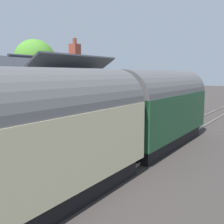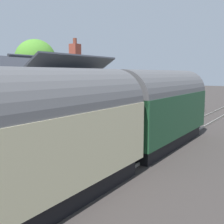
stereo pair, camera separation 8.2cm
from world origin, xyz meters
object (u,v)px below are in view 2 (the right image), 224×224
Objects in this scene: station_building at (56,102)px; planter_bench_left at (165,103)px; planter_edge_far at (128,113)px; planter_by_door at (139,115)px; tree_behind_building at (36,59)px; bench_mid_platform at (161,103)px; planter_edge_near at (105,108)px; planter_corner_building at (165,102)px; train at (59,132)px; bench_by_lamp at (139,108)px; planter_bench_right at (173,105)px; station_sign_board at (164,98)px; planter_under_sign at (145,104)px.

planter_bench_left is (13.11, -1.42, -1.19)m from station_building.
planter_edge_far is 1.09× the size of planter_by_door.
planter_bench_left is at bearing -69.00° from tree_behind_building.
planter_by_door reaches higher than planter_bench_left.
planter_by_door is (5.22, -2.84, -1.21)m from station_building.
bench_mid_platform reaches higher than planter_edge_near.
planter_by_door is (0.28, -0.75, -0.11)m from planter_edge_far.
bench_mid_platform is 13.94m from tree_behind_building.
planter_edge_far reaches higher than planter_corner_building.
station_building is at bearing 46.15° from train.
train reaches higher than planter_by_door.
planter_corner_building is at bearing -4.41° from station_building.
bench_by_lamp is at bearing -11.29° from station_building.
tree_behind_building is at bearing 76.05° from planter_edge_far.
station_building is at bearing -126.24° from tree_behind_building.
bench_mid_platform is 1.38m from planter_bench_right.
planter_corner_building is 4.34m from station_sign_board.
station_building is at bearing 151.42° from planter_by_door.
bench_mid_platform is at bearing 13.02° from train.
planter_under_sign is at bearing 165.97° from planter_corner_building.
bench_mid_platform is 2.18× the size of planter_bench_left.
station_sign_board reaches higher than planter_edge_near.
planter_edge_far is at bearing -175.51° from bench_mid_platform.
bench_by_lamp is at bearing -66.15° from planter_edge_near.
bench_by_lamp is 5.43m from planter_bench_left.
bench_mid_platform is at bearing 31.41° from station_sign_board.
bench_by_lamp is 0.90× the size of station_sign_board.
station_sign_board is at bearing 2.67° from planter_by_door.
planter_corner_building is at bearing 12.00° from bench_mid_platform.
planter_under_sign is at bearing 97.86° from planter_bench_right.
planter_edge_far is at bearing 173.04° from planter_bench_right.
planter_bench_left is at bearing -27.78° from planter_under_sign.
planter_edge_near is 0.50× the size of station_sign_board.
planter_edge_near is at bearing 113.85° from bench_by_lamp.
station_building is at bearing -170.61° from planter_edge_near.
planter_bench_right reaches higher than planter_by_door.
planter_edge_near reaches higher than planter_bench_left.
planter_bench_right is 6.54m from planter_edge_far.
bench_by_lamp is at bearing 27.82° from planter_by_door.
bench_mid_platform is at bearing -174.22° from planter_bench_left.
bench_by_lamp is at bearing 179.73° from bench_mid_platform.
bench_mid_platform is 0.18× the size of tree_behind_building.
station_sign_board reaches higher than planter_bench_left.
planter_corner_building is at bearing 11.32° from planter_by_door.
station_building reaches higher than train.
planter_by_door is 4.91m from station_sign_board.
planter_by_door is at bearing -28.58° from station_building.
bench_mid_platform is 1.86× the size of planter_by_door.
station_building is 11.93m from bench_mid_platform.
bench_by_lamp is at bearing 160.13° from planter_bench_right.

